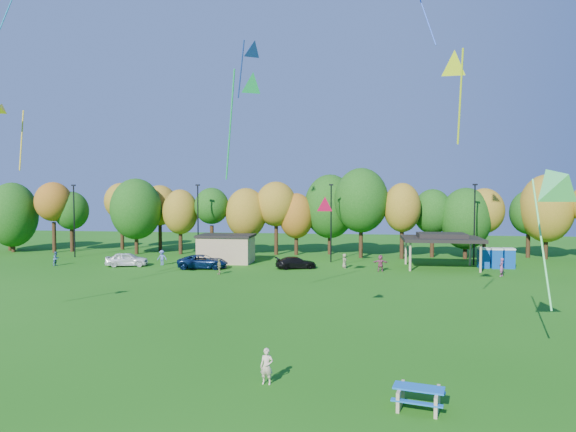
# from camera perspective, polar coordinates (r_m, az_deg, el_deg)

# --- Properties ---
(ground) EXTENTS (160.00, 160.00, 0.00)m
(ground) POSITION_cam_1_polar(r_m,az_deg,el_deg) (21.81, -7.10, -19.47)
(ground) COLOR #19600F
(ground) RESTS_ON ground
(tree_line) EXTENTS (93.57, 10.55, 11.15)m
(tree_line) POSITION_cam_1_polar(r_m,az_deg,el_deg) (65.35, 2.43, 0.71)
(tree_line) COLOR black
(tree_line) RESTS_ON ground
(lamp_posts) EXTENTS (64.50, 0.25, 9.09)m
(lamp_posts) POSITION_cam_1_polar(r_m,az_deg,el_deg) (59.67, 4.80, -0.47)
(lamp_posts) COLOR black
(lamp_posts) RESTS_ON ground
(utility_building) EXTENTS (6.30, 4.30, 3.25)m
(utility_building) POSITION_cam_1_polar(r_m,az_deg,el_deg) (59.85, -6.89, -3.60)
(utility_building) COLOR tan
(utility_building) RESTS_ON ground
(pavilion) EXTENTS (8.20, 6.20, 3.77)m
(pavilion) POSITION_cam_1_polar(r_m,az_deg,el_deg) (57.37, 16.69, -2.38)
(pavilion) COLOR tan
(pavilion) RESTS_ON ground
(porta_potties) EXTENTS (3.75, 1.27, 2.18)m
(porta_potties) POSITION_cam_1_polar(r_m,az_deg,el_deg) (59.48, 22.11, -4.35)
(porta_potties) COLOR #0C419C
(porta_potties) RESTS_ON ground
(picnic_table) EXTENTS (2.18, 1.93, 0.82)m
(picnic_table) POSITION_cam_1_polar(r_m,az_deg,el_deg) (21.23, 14.32, -18.80)
(picnic_table) COLOR tan
(picnic_table) RESTS_ON ground
(kite_flyer) EXTENTS (0.59, 0.40, 1.55)m
(kite_flyer) POSITION_cam_1_polar(r_m,az_deg,el_deg) (22.84, -2.38, -16.34)
(kite_flyer) COLOR beige
(kite_flyer) RESTS_ON ground
(car_a) EXTENTS (4.82, 2.94, 1.53)m
(car_a) POSITION_cam_1_polar(r_m,az_deg,el_deg) (59.32, -17.46, -4.61)
(car_a) COLOR white
(car_a) RESTS_ON ground
(car_b) EXTENTS (4.02, 1.74, 1.29)m
(car_b) POSITION_cam_1_polar(r_m,az_deg,el_deg) (59.92, -17.35, -4.66)
(car_b) COLOR gray
(car_b) RESTS_ON ground
(car_c) EXTENTS (5.58, 3.12, 1.48)m
(car_c) POSITION_cam_1_polar(r_m,az_deg,el_deg) (55.69, -9.43, -5.03)
(car_c) COLOR #0C2149
(car_c) RESTS_ON ground
(car_d) EXTENTS (4.71, 3.15, 1.27)m
(car_d) POSITION_cam_1_polar(r_m,az_deg,el_deg) (54.95, 0.88, -5.21)
(car_d) COLOR black
(car_d) RESTS_ON ground
(far_person_0) EXTENTS (1.61, 0.54, 1.72)m
(far_person_0) POSITION_cam_1_polar(r_m,az_deg,el_deg) (53.83, 10.24, -5.17)
(far_person_0) COLOR #9F4265
(far_person_0) RESTS_ON ground
(far_person_1) EXTENTS (0.58, 0.81, 1.55)m
(far_person_1) POSITION_cam_1_polar(r_m,az_deg,el_deg) (55.55, 6.30, -4.99)
(far_person_1) COLOR #86855B
(far_person_1) RESTS_ON ground
(far_person_2) EXTENTS (0.71, 0.78, 1.78)m
(far_person_2) POSITION_cam_1_polar(r_m,az_deg,el_deg) (54.09, 22.63, -5.27)
(far_person_2) COLOR #9C4980
(far_person_2) RESTS_ON ground
(far_person_3) EXTENTS (1.12, 0.70, 1.67)m
(far_person_3) POSITION_cam_1_polar(r_m,az_deg,el_deg) (59.13, -13.83, -4.52)
(far_person_3) COLOR #5667BE
(far_person_3) RESTS_ON ground
(far_person_4) EXTENTS (0.71, 0.85, 1.58)m
(far_person_4) POSITION_cam_1_polar(r_m,az_deg,el_deg) (62.50, -24.37, -4.34)
(far_person_4) COLOR #476C9D
(far_person_4) RESTS_ON ground
(far_person_5) EXTENTS (0.84, 0.96, 1.55)m
(far_person_5) POSITION_cam_1_polar(r_m,az_deg,el_deg) (51.57, -7.67, -5.60)
(far_person_5) COLOR #858753
(far_person_5) RESTS_ON ground
(kite_4) EXTENTS (2.11, 2.79, 4.61)m
(kite_4) POSITION_cam_1_polar(r_m,az_deg,el_deg) (39.07, -3.96, 18.16)
(kite_4) COLOR navy
(kite_6) EXTENTS (2.42, 4.83, 7.87)m
(kite_6) POSITION_cam_1_polar(r_m,az_deg,el_deg) (27.40, 27.37, 3.45)
(kite_6) COLOR #56F671
(kite_8) EXTENTS (2.71, 4.22, 7.45)m
(kite_8) POSITION_cam_1_polar(r_m,az_deg,el_deg) (34.84, -4.13, 14.61)
(kite_8) COLOR #19BF57
(kite_11) EXTENTS (1.71, 3.01, 5.27)m
(kite_11) POSITION_cam_1_polar(r_m,az_deg,el_deg) (43.84, -29.16, 10.31)
(kite_11) COLOR yellow
(kite_12) EXTENTS (1.63, 3.44, 5.59)m
(kite_12) POSITION_cam_1_polar(r_m,az_deg,el_deg) (30.97, 17.94, 15.95)
(kite_12) COLOR #EAFF1A
(kite_14) EXTENTS (1.19, 1.50, 1.38)m
(kite_14) POSITION_cam_1_polar(r_m,az_deg,el_deg) (29.46, 4.10, 1.52)
(kite_14) COLOR #F90D4D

